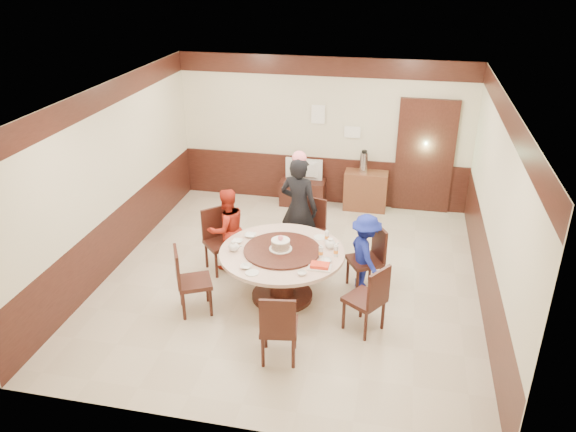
% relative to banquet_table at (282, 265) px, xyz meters
% --- Properties ---
extents(room, '(6.00, 6.04, 2.84)m').
position_rel_banquet_table_xyz_m(room, '(0.03, 0.53, 0.55)').
color(room, beige).
rests_on(room, ground).
extents(banquet_table, '(1.73, 1.73, 0.78)m').
position_rel_banquet_table_xyz_m(banquet_table, '(0.00, 0.00, 0.00)').
color(banquet_table, '#351610').
rests_on(banquet_table, ground).
extents(chair_0, '(0.60, 0.60, 0.97)m').
position_rel_banquet_table_xyz_m(chair_0, '(1.13, 0.50, -0.23)').
color(chair_0, '#351610').
rests_on(chair_0, ground).
extents(chair_1, '(0.54, 0.54, 0.97)m').
position_rel_banquet_table_xyz_m(chair_1, '(0.17, 1.23, -0.23)').
color(chair_1, '#351610').
rests_on(chair_1, ground).
extents(chair_2, '(0.62, 0.62, 0.97)m').
position_rel_banquet_table_xyz_m(chair_2, '(-1.09, 0.59, -0.23)').
color(chair_2, '#351610').
rests_on(chair_2, ground).
extents(chair_3, '(0.60, 0.59, 0.97)m').
position_rel_banquet_table_xyz_m(chair_3, '(-1.11, -0.57, -0.23)').
color(chair_3, '#351610').
rests_on(chair_3, ground).
extents(chair_4, '(0.50, 0.51, 0.97)m').
position_rel_banquet_table_xyz_m(chair_4, '(0.25, -1.32, -0.23)').
color(chair_4, '#351610').
rests_on(chair_4, ground).
extents(chair_5, '(0.61, 0.61, 0.97)m').
position_rel_banquet_table_xyz_m(chair_5, '(1.21, -0.51, -0.23)').
color(chair_5, '#351610').
rests_on(chair_5, ground).
extents(person_standing, '(0.70, 0.55, 1.70)m').
position_rel_banquet_table_xyz_m(person_standing, '(-0.00, 1.22, 0.32)').
color(person_standing, black).
rests_on(person_standing, ground).
extents(person_red, '(0.80, 0.79, 1.30)m').
position_rel_banquet_table_xyz_m(person_red, '(-1.01, 0.68, 0.12)').
color(person_red, '#A82616').
rests_on(person_red, ground).
extents(person_blue, '(0.74, 0.88, 1.19)m').
position_rel_banquet_table_xyz_m(person_blue, '(1.11, 0.46, 0.06)').
color(person_blue, navy).
rests_on(person_blue, ground).
extents(birthday_cake, '(0.32, 0.32, 0.21)m').
position_rel_banquet_table_xyz_m(birthday_cake, '(-0.02, 0.00, 0.32)').
color(birthday_cake, white).
rests_on(birthday_cake, banquet_table).
extents(teapot_left, '(0.17, 0.15, 0.13)m').
position_rel_banquet_table_xyz_m(teapot_left, '(-0.65, -0.12, 0.28)').
color(teapot_left, white).
rests_on(teapot_left, banquet_table).
extents(teapot_right, '(0.17, 0.15, 0.13)m').
position_rel_banquet_table_xyz_m(teapot_right, '(0.64, 0.23, 0.28)').
color(teapot_right, white).
rests_on(teapot_right, banquet_table).
extents(bowl_0, '(0.17, 0.17, 0.04)m').
position_rel_banquet_table_xyz_m(bowl_0, '(-0.54, 0.32, 0.24)').
color(bowl_0, white).
rests_on(bowl_0, banquet_table).
extents(bowl_1, '(0.12, 0.12, 0.04)m').
position_rel_banquet_table_xyz_m(bowl_1, '(0.38, -0.55, 0.24)').
color(bowl_1, white).
rests_on(bowl_1, banquet_table).
extents(bowl_2, '(0.15, 0.15, 0.04)m').
position_rel_banquet_table_xyz_m(bowl_2, '(-0.36, -0.54, 0.23)').
color(bowl_2, white).
rests_on(bowl_2, banquet_table).
extents(bowl_3, '(0.14, 0.14, 0.04)m').
position_rel_banquet_table_xyz_m(bowl_3, '(0.64, -0.18, 0.24)').
color(bowl_3, white).
rests_on(bowl_3, banquet_table).
extents(bowl_4, '(0.14, 0.14, 0.03)m').
position_rel_banquet_table_xyz_m(bowl_4, '(-0.67, 0.12, 0.23)').
color(bowl_4, white).
rests_on(bowl_4, banquet_table).
extents(saucer_near, '(0.18, 0.18, 0.01)m').
position_rel_banquet_table_xyz_m(saucer_near, '(-0.25, -0.65, 0.22)').
color(saucer_near, white).
rests_on(saucer_near, banquet_table).
extents(saucer_far, '(0.18, 0.18, 0.01)m').
position_rel_banquet_table_xyz_m(saucer_far, '(0.45, 0.50, 0.22)').
color(saucer_far, white).
rests_on(saucer_far, banquet_table).
extents(shrimp_platter, '(0.30, 0.20, 0.06)m').
position_rel_banquet_table_xyz_m(shrimp_platter, '(0.58, -0.34, 0.24)').
color(shrimp_platter, white).
rests_on(shrimp_platter, banquet_table).
extents(bottle_0, '(0.06, 0.06, 0.16)m').
position_rel_banquet_table_xyz_m(bottle_0, '(0.55, -0.06, 0.30)').
color(bottle_0, white).
rests_on(bottle_0, banquet_table).
extents(bottle_1, '(0.06, 0.06, 0.16)m').
position_rel_banquet_table_xyz_m(bottle_1, '(0.74, 0.01, 0.30)').
color(bottle_1, white).
rests_on(bottle_1, banquet_table).
extents(bottle_2, '(0.06, 0.06, 0.16)m').
position_rel_banquet_table_xyz_m(bottle_2, '(0.56, 0.41, 0.30)').
color(bottle_2, white).
rests_on(bottle_2, banquet_table).
extents(tv_stand, '(0.85, 0.45, 0.50)m').
position_rel_banquet_table_xyz_m(tv_stand, '(-0.31, 3.27, -0.28)').
color(tv_stand, '#351610').
rests_on(tv_stand, ground).
extents(television, '(0.72, 0.13, 0.41)m').
position_rel_banquet_table_xyz_m(television, '(-0.31, 3.27, 0.17)').
color(television, gray).
rests_on(television, tv_stand).
extents(side_cabinet, '(0.80, 0.40, 0.75)m').
position_rel_banquet_table_xyz_m(side_cabinet, '(0.89, 3.30, -0.16)').
color(side_cabinet, brown).
rests_on(side_cabinet, ground).
extents(thermos, '(0.15, 0.15, 0.38)m').
position_rel_banquet_table_xyz_m(thermos, '(0.83, 3.30, 0.41)').
color(thermos, silver).
rests_on(thermos, side_cabinet).
extents(notice_left, '(0.25, 0.00, 0.35)m').
position_rel_banquet_table_xyz_m(notice_left, '(-0.08, 3.47, 1.22)').
color(notice_left, white).
rests_on(notice_left, room).
extents(notice_right, '(0.30, 0.00, 0.22)m').
position_rel_banquet_table_xyz_m(notice_right, '(0.57, 3.47, 0.92)').
color(notice_right, white).
rests_on(notice_right, room).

